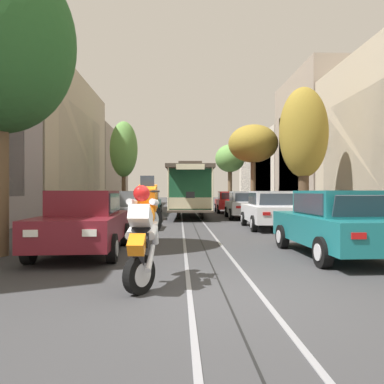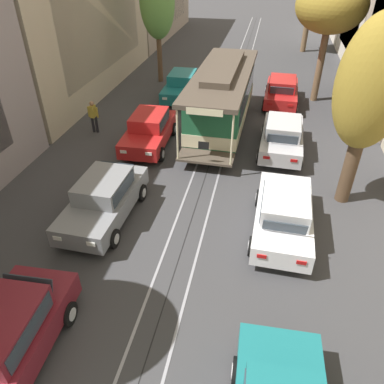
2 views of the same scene
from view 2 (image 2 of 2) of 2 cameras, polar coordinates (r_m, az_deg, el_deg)
name	(u,v)px [view 2 (image 2 of 2)]	position (r m, az deg, el deg)	size (l,w,h in m)	color
ground_plane	(225,116)	(21.37, 5.12, 11.63)	(160.00, 160.00, 0.00)	#38383A
trolley_track_rails	(231,98)	(24.02, 6.01, 14.26)	(1.14, 56.74, 0.01)	gray
building_facade_left	(66,10)	(26.43, -18.82, 25.02)	(5.73, 48.44, 10.03)	gray
parked_car_maroon_near_left	(3,343)	(9.95, -27.10, -20.00)	(2.12, 4.41, 1.58)	maroon
parked_car_grey_second_left	(104,199)	(13.27, -13.41, -0.98)	(2.09, 4.40, 1.58)	slate
parked_car_red_mid_left	(149,130)	(17.84, -6.62, 9.51)	(2.10, 4.40, 1.58)	red
parked_car_teal_fourth_left	(182,86)	(23.58, -1.53, 16.09)	(2.05, 4.38, 1.58)	#196B70
parked_car_white_second_right	(284,213)	(12.60, 13.96, -3.24)	(2.09, 4.40, 1.58)	silver
parked_car_silver_mid_right	(282,136)	(17.64, 13.75, 8.40)	(2.11, 4.41, 1.58)	#B7B7BC
parked_car_red_fourth_right	(282,91)	(23.28, 13.64, 14.90)	(2.10, 4.40, 1.58)	red
street_tree_kerb_left_second	(157,2)	(25.99, -5.41, 27.12)	(2.24, 2.04, 7.26)	brown
street_tree_kerb_right_second	(373,88)	(13.50, 26.09, 14.21)	(2.38, 2.04, 6.69)	#4C3826
street_tree_kerb_right_mid	(331,6)	(23.49, 20.71, 25.24)	(3.83, 3.77, 6.76)	brown
cable_car_trolley	(223,97)	(19.26, 4.75, 14.34)	(2.79, 9.17, 3.28)	#1E5B38
pedestrian_on_left_pavement	(93,115)	(19.65, -14.98, 11.41)	(0.55, 0.37, 1.65)	black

